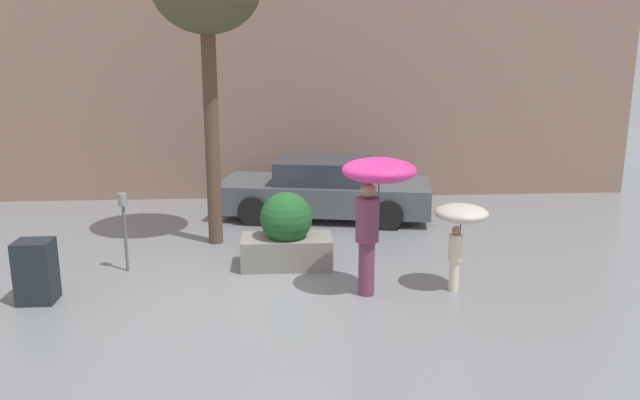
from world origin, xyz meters
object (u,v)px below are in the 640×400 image
parked_car_near (325,190)px  person_adult (376,187)px  person_child (460,220)px  parking_meter (124,216)px  planter_box (286,234)px  newspaper_box (36,271)px

parked_car_near → person_adult: bearing=-164.5°
person_child → parked_car_near: (-1.65, 4.43, -0.50)m
person_child → parking_meter: size_ratio=1.01×
planter_box → person_child: person_child is taller
person_adult → parked_car_near: (-0.38, 4.54, -1.03)m
parking_meter → newspaper_box: size_ratio=1.43×
parked_car_near → person_child: bearing=-148.9°
planter_box → parking_meter: parking_meter is taller
person_adult → newspaper_box: 4.94m
planter_box → newspaper_box: (-3.54, -1.29, -0.10)m
planter_box → parked_car_near: planter_box is taller
person_child → parked_car_near: person_child is taller
planter_box → parking_meter: 2.61m
planter_box → person_adult: person_adult is taller
person_child → newspaper_box: 6.10m
parked_car_near → parking_meter: 4.77m
person_child → newspaper_box: person_child is taller
planter_box → person_adult: bearing=-46.6°
parking_meter → planter_box: bearing=1.4°
newspaper_box → person_child: bearing=0.7°
person_child → parking_meter: 5.24m
parked_car_near → parking_meter: (-3.46, -3.27, 0.35)m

